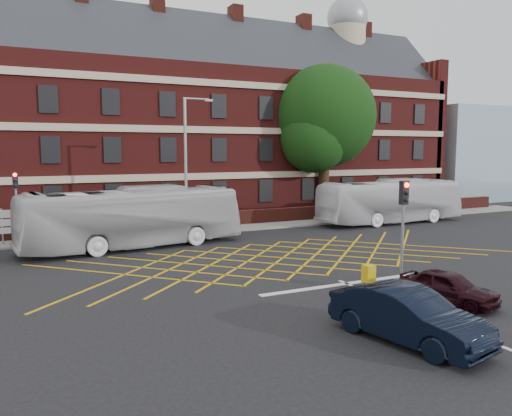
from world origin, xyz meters
name	(u,v)px	position (x,y,z in m)	size (l,w,h in m)	color
ground	(303,266)	(0.00, 0.00, 0.00)	(120.00, 120.00, 0.00)	black
victorian_building	(174,122)	(0.25, 22.00, 7.84)	(51.00, 12.17, 20.40)	#571716
boundary_wall	(209,220)	(0.00, 13.00, 0.55)	(56.00, 0.50, 1.10)	#521C16
far_pavement	(214,229)	(0.00, 12.00, 0.06)	(60.00, 3.00, 0.12)	slate
glass_block	(466,154)	(34.00, 21.00, 5.00)	(14.00, 10.00, 10.00)	#99B2BF
box_junction_hatching	(283,258)	(0.00, 2.00, 0.01)	(11.50, 0.12, 0.02)	#CC990C
stop_line	(347,284)	(0.00, -3.50, 0.01)	(8.00, 0.30, 0.02)	silver
centre_line	(477,336)	(0.00, -10.00, 0.01)	(0.15, 14.00, 0.02)	silver
bus_left	(133,217)	(-6.32, 7.99, 1.72)	(2.89, 12.37, 3.45)	#BCBBC0
bus_right	(391,201)	(13.17, 9.27, 1.65)	(2.77, 11.85, 3.30)	silver
car_navy	(408,315)	(-2.14, -9.39, 0.78)	(1.65, 4.73, 1.56)	black
car_maroon	(448,287)	(1.73, -7.24, 0.60)	(1.41, 3.51, 1.20)	black
deciduous_tree	(324,123)	(11.28, 15.59, 7.69)	(8.53, 8.52, 12.54)	black
traffic_light_near	(402,243)	(1.84, -4.67, 1.76)	(0.70, 0.70, 4.27)	slate
traffic_light_far	(17,216)	(-12.20, 10.96, 1.76)	(0.70, 0.70, 4.27)	slate
street_lamp	(187,192)	(-2.80, 9.05, 2.93)	(2.25, 1.00, 8.60)	slate
direction_signs	(2,223)	(-13.00, 11.31, 1.38)	(1.10, 0.16, 2.20)	gray
utility_cabinet	(368,277)	(0.29, -4.54, 0.49)	(0.40, 0.42, 0.98)	gold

